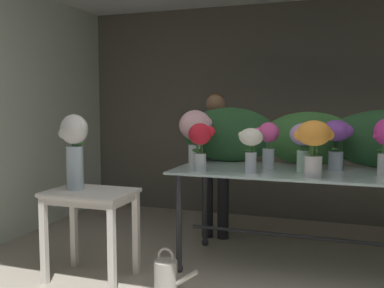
{
  "coord_description": "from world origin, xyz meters",
  "views": [
    {
      "loc": [
        0.68,
        -2.12,
        1.43
      ],
      "look_at": [
        -0.49,
        1.26,
        1.1
      ],
      "focal_mm": 40.68,
      "sensor_mm": 36.0,
      "label": 1
    }
  ],
  "objects_px": {
    "vase_fuchsia_carnations": "(268,141)",
    "watering_can": "(166,275)",
    "florist": "(215,150)",
    "vase_sunset_anemones": "(314,141)",
    "vase_blush_hydrangea": "(195,129)",
    "side_table_white": "(91,205)",
    "vase_ivory_lilies": "(251,144)",
    "vase_crimson_freesia": "(201,141)",
    "vase_lilac_stock": "(304,140)",
    "vase_violet_roses": "(337,138)",
    "display_table_glass": "(304,185)",
    "vase_white_roses_tall": "(75,146)"
  },
  "relations": [
    {
      "from": "display_table_glass",
      "to": "side_table_white",
      "type": "bearing_deg",
      "value": -154.97
    },
    {
      "from": "side_table_white",
      "to": "vase_violet_roses",
      "type": "relative_size",
      "value": 1.72
    },
    {
      "from": "florist",
      "to": "vase_ivory_lilies",
      "type": "relative_size",
      "value": 4.2
    },
    {
      "from": "vase_crimson_freesia",
      "to": "vase_violet_roses",
      "type": "xyz_separation_m",
      "value": [
        1.07,
        0.44,
        0.02
      ]
    },
    {
      "from": "side_table_white",
      "to": "vase_violet_roses",
      "type": "height_order",
      "value": "vase_violet_roses"
    },
    {
      "from": "florist",
      "to": "watering_can",
      "type": "distance_m",
      "value": 1.63
    },
    {
      "from": "vase_blush_hydrangea",
      "to": "vase_violet_roses",
      "type": "distance_m",
      "value": 1.26
    },
    {
      "from": "florist",
      "to": "watering_can",
      "type": "relative_size",
      "value": 4.37
    },
    {
      "from": "watering_can",
      "to": "vase_blush_hydrangea",
      "type": "bearing_deg",
      "value": 94.02
    },
    {
      "from": "vase_white_roses_tall",
      "to": "vase_blush_hydrangea",
      "type": "bearing_deg",
      "value": 49.02
    },
    {
      "from": "florist",
      "to": "vase_blush_hydrangea",
      "type": "relative_size",
      "value": 3.06
    },
    {
      "from": "watering_can",
      "to": "vase_sunset_anemones",
      "type": "bearing_deg",
      "value": 22.54
    },
    {
      "from": "side_table_white",
      "to": "vase_ivory_lilies",
      "type": "bearing_deg",
      "value": 21.76
    },
    {
      "from": "vase_violet_roses",
      "to": "vase_white_roses_tall",
      "type": "xyz_separation_m",
      "value": [
        -2.0,
        -0.86,
        -0.05
      ]
    },
    {
      "from": "vase_blush_hydrangea",
      "to": "vase_crimson_freesia",
      "type": "relative_size",
      "value": 1.25
    },
    {
      "from": "vase_violet_roses",
      "to": "vase_blush_hydrangea",
      "type": "bearing_deg",
      "value": -179.5
    },
    {
      "from": "vase_sunset_anemones",
      "to": "watering_can",
      "type": "xyz_separation_m",
      "value": [
        -1.03,
        -0.43,
        -1.02
      ]
    },
    {
      "from": "vase_sunset_anemones",
      "to": "vase_lilac_stock",
      "type": "distance_m",
      "value": 0.27
    },
    {
      "from": "vase_crimson_freesia",
      "to": "vase_lilac_stock",
      "type": "distance_m",
      "value": 0.85
    },
    {
      "from": "vase_blush_hydrangea",
      "to": "vase_sunset_anemones",
      "type": "height_order",
      "value": "vase_blush_hydrangea"
    },
    {
      "from": "vase_lilac_stock",
      "to": "vase_sunset_anemones",
      "type": "bearing_deg",
      "value": -70.7
    },
    {
      "from": "vase_blush_hydrangea",
      "to": "vase_lilac_stock",
      "type": "distance_m",
      "value": 1.02
    },
    {
      "from": "display_table_glass",
      "to": "vase_fuchsia_carnations",
      "type": "bearing_deg",
      "value": -176.55
    },
    {
      "from": "display_table_glass",
      "to": "vase_lilac_stock",
      "type": "xyz_separation_m",
      "value": [
        0.0,
        -0.08,
        0.38
      ]
    },
    {
      "from": "florist",
      "to": "vase_lilac_stock",
      "type": "distance_m",
      "value": 1.22
    },
    {
      "from": "vase_crimson_freesia",
      "to": "vase_white_roses_tall",
      "type": "distance_m",
      "value": 1.02
    },
    {
      "from": "florist",
      "to": "vase_sunset_anemones",
      "type": "distance_m",
      "value": 1.46
    },
    {
      "from": "vase_crimson_freesia",
      "to": "vase_white_roses_tall",
      "type": "relative_size",
      "value": 0.66
    },
    {
      "from": "vase_violet_roses",
      "to": "vase_white_roses_tall",
      "type": "relative_size",
      "value": 0.7
    },
    {
      "from": "vase_lilac_stock",
      "to": "vase_white_roses_tall",
      "type": "bearing_deg",
      "value": -159.08
    },
    {
      "from": "vase_blush_hydrangea",
      "to": "vase_violet_roses",
      "type": "bearing_deg",
      "value": 0.5
    },
    {
      "from": "vase_blush_hydrangea",
      "to": "vase_ivory_lilies",
      "type": "bearing_deg",
      "value": -31.82
    },
    {
      "from": "vase_fuchsia_carnations",
      "to": "watering_can",
      "type": "relative_size",
      "value": 1.15
    },
    {
      "from": "side_table_white",
      "to": "vase_lilac_stock",
      "type": "height_order",
      "value": "vase_lilac_stock"
    },
    {
      "from": "vase_fuchsia_carnations",
      "to": "vase_violet_roses",
      "type": "bearing_deg",
      "value": 13.19
    },
    {
      "from": "display_table_glass",
      "to": "vase_crimson_freesia",
      "type": "height_order",
      "value": "vase_crimson_freesia"
    },
    {
      "from": "vase_fuchsia_carnations",
      "to": "watering_can",
      "type": "xyz_separation_m",
      "value": [
        -0.64,
        -0.75,
        -0.99
      ]
    },
    {
      "from": "florist",
      "to": "vase_blush_hydrangea",
      "type": "xyz_separation_m",
      "value": [
        -0.04,
        -0.54,
        0.25
      ]
    },
    {
      "from": "vase_fuchsia_carnations",
      "to": "vase_crimson_freesia",
      "type": "bearing_deg",
      "value": -149.08
    },
    {
      "from": "watering_can",
      "to": "florist",
      "type": "bearing_deg",
      "value": 90.9
    },
    {
      "from": "vase_crimson_freesia",
      "to": "vase_sunset_anemones",
      "type": "height_order",
      "value": "vase_sunset_anemones"
    },
    {
      "from": "vase_violet_roses",
      "to": "vase_ivory_lilies",
      "type": "relative_size",
      "value": 1.16
    },
    {
      "from": "vase_ivory_lilies",
      "to": "watering_can",
      "type": "distance_m",
      "value": 1.22
    },
    {
      "from": "vase_lilac_stock",
      "to": "vase_white_roses_tall",
      "type": "xyz_separation_m",
      "value": [
        -1.75,
        -0.67,
        -0.04
      ]
    },
    {
      "from": "florist",
      "to": "watering_can",
      "type": "bearing_deg",
      "value": -89.1
    },
    {
      "from": "vase_white_roses_tall",
      "to": "vase_fuchsia_carnations",
      "type": "bearing_deg",
      "value": 27.0
    },
    {
      "from": "vase_crimson_freesia",
      "to": "vase_blush_hydrangea",
      "type": "bearing_deg",
      "value": 113.97
    },
    {
      "from": "vase_violet_roses",
      "to": "vase_sunset_anemones",
      "type": "relative_size",
      "value": 0.97
    },
    {
      "from": "vase_crimson_freesia",
      "to": "vase_sunset_anemones",
      "type": "bearing_deg",
      "value": -1.17
    },
    {
      "from": "florist",
      "to": "vase_violet_roses",
      "type": "xyz_separation_m",
      "value": [
        1.22,
        -0.53,
        0.2
      ]
    }
  ]
}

